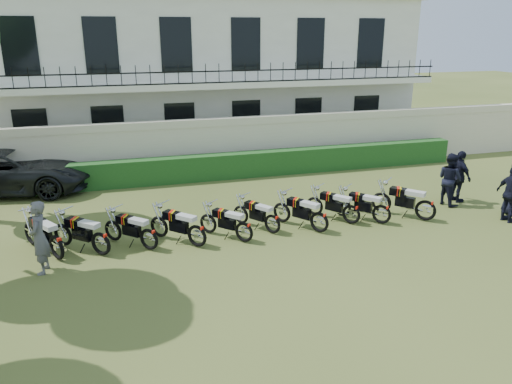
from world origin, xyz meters
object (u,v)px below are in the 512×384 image
motorcycle_4 (244,227)px  officer_5 (459,177)px  motorcycle_5 (273,219)px  motorcycle_8 (382,210)px  suv (9,171)px  officer_4 (450,179)px  officer_2 (511,194)px  motorcycle_6 (320,217)px  motorcycle_7 (352,210)px  inspector (39,238)px  motorcycle_9 (426,205)px  motorcycle_2 (149,234)px  motorcycle_1 (100,238)px  motorcycle_3 (197,231)px  motorcycle_0 (56,242)px

motorcycle_4 → officer_5: 8.13m
motorcycle_5 → motorcycle_8: (3.44, -0.22, 0.02)m
suv → motorcycle_5: bearing=-119.9°
officer_4 → officer_2: bearing=-167.3°
motorcycle_6 → motorcycle_7: motorcycle_6 is taller
inspector → officer_5: 13.34m
motorcycle_9 → suv: bearing=110.9°
motorcycle_2 → officer_2: (10.91, -0.95, 0.42)m
motorcycle_5 → officer_5: bearing=-26.7°
motorcycle_1 → motorcycle_3: motorcycle_1 is taller
motorcycle_1 → motorcycle_3: 2.53m
motorcycle_5 → motorcycle_3: bearing=153.9°
motorcycle_4 → officer_5: officer_5 is taller
motorcycle_8 → officer_5: officer_5 is taller
motorcycle_0 → motorcycle_7: 8.44m
motorcycle_4 → motorcycle_7: (3.51, 0.41, 0.01)m
officer_2 → motorcycle_6: bearing=75.2°
motorcycle_3 → motorcycle_1: bearing=132.7°
officer_2 → motorcycle_9: bearing=65.8°
motorcycle_6 → officer_2: bearing=-43.5°
suv → officer_4: size_ratio=3.23×
motorcycle_1 → officer_2: officer_2 is taller
motorcycle_4 → motorcycle_6: 2.30m
motorcycle_0 → motorcycle_5: motorcycle_0 is taller
officer_5 → suv: bearing=67.0°
motorcycle_6 → officer_4: bearing=-23.9°
inspector → officer_4: bearing=104.1°
motorcycle_8 → officer_4: bearing=-24.1°
motorcycle_3 → motorcycle_7: size_ratio=0.97×
motorcycle_8 → officer_4: 3.29m
motorcycle_1 → officer_4: bearing=-42.2°
officer_2 → motorcycle_2: bearing=77.7°
motorcycle_6 → inspector: inspector is taller
motorcycle_2 → motorcycle_7: bearing=-43.3°
suv → inspector: bearing=-156.8°
motorcycle_0 → motorcycle_8: bearing=-33.1°
motorcycle_6 → motorcycle_0: bearing=142.3°
motorcycle_1 → motorcycle_8: 8.24m
motorcycle_1 → officer_5: 11.91m
motorcycle_4 → motorcycle_8: size_ratio=0.96×
motorcycle_9 → officer_4: (1.67, 1.16, 0.38)m
motorcycle_2 → motorcycle_5: (3.55, 0.17, -0.03)m
motorcycle_4 → suv: suv is taller
motorcycle_4 → motorcycle_6: size_ratio=0.86×
motorcycle_1 → officer_4: 11.40m
motorcycle_5 → motorcycle_9: motorcycle_9 is taller
motorcycle_6 → inspector: bearing=147.0°
motorcycle_2 → officer_4: bearing=-39.8°
motorcycle_2 → motorcycle_3: (1.28, -0.17, 0.02)m
motorcycle_1 → motorcycle_3: (2.52, -0.17, -0.01)m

